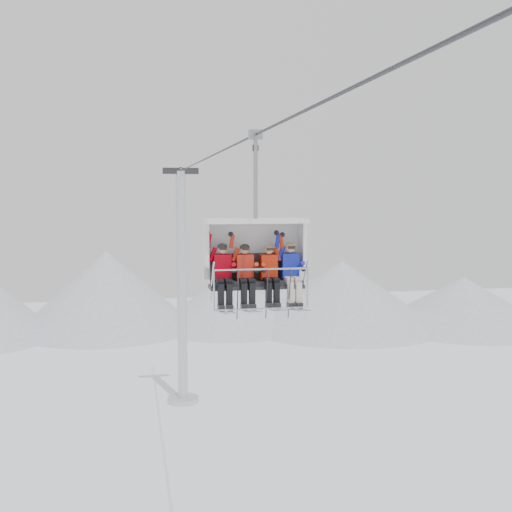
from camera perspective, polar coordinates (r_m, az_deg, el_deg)
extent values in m
cone|color=silver|center=(58.94, -13.12, -2.96)|extent=(16.00, 16.00, 7.00)
cone|color=silver|center=(58.72, -2.32, -3.84)|extent=(14.00, 14.00, 5.00)
cone|color=silver|center=(59.08, 7.62, -3.34)|extent=(18.00, 18.00, 6.00)
cone|color=silver|center=(61.82, 17.94, -3.87)|extent=(16.00, 16.00, 4.50)
cone|color=silver|center=(62.83, 2.68, -3.46)|extent=(12.00, 12.00, 4.50)
cylinder|color=silver|center=(36.78, -6.61, -2.89)|extent=(0.56, 0.56, 13.30)
cylinder|color=silver|center=(38.26, -6.50, -12.57)|extent=(1.80, 1.80, 0.30)
cube|color=#2E2E34|center=(36.42, -6.72, 7.52)|extent=(2.00, 0.35, 0.35)
cylinder|color=#2E2E34|center=(14.62, 0.00, 10.76)|extent=(0.06, 50.00, 0.06)
cube|color=black|center=(14.66, 0.03, -2.38)|extent=(2.06, 0.55, 0.10)
cube|color=black|center=(14.87, -0.16, -0.91)|extent=(2.06, 0.10, 0.60)
cube|color=#2E2E34|center=(14.67, 0.03, -2.73)|extent=(2.16, 0.60, 0.08)
cube|color=white|center=(15.05, -0.32, 0.60)|extent=(2.30, 0.10, 1.37)
cube|color=white|center=(14.61, -0.03, 3.15)|extent=(2.30, 0.90, 0.10)
cylinder|color=#B6B6BB|center=(14.08, 0.46, -1.18)|extent=(2.10, 0.04, 0.04)
cylinder|color=#B6B6BB|center=(14.13, 0.52, -4.72)|extent=(2.10, 0.04, 0.04)
cylinder|color=gray|center=(14.63, -0.05, 6.95)|extent=(0.10, 0.10, 1.94)
cube|color=gray|center=(14.68, -0.05, 10.74)|extent=(0.30, 0.18, 0.22)
cube|color=#A1010E|center=(14.52, -3.03, -0.99)|extent=(0.39, 0.26, 0.58)
sphere|color=tan|center=(14.44, -3.02, 0.62)|extent=(0.22, 0.22, 0.22)
cube|color=black|center=(14.15, -3.14, -3.42)|extent=(0.13, 0.15, 0.47)
cube|color=black|center=(14.18, -2.39, -3.40)|extent=(0.13, 0.15, 0.47)
cube|color=#AAAEB4|center=(14.12, -3.08, -4.99)|extent=(0.09, 1.69, 0.26)
cube|color=#AAAEB4|center=(14.14, -2.33, -4.96)|extent=(0.09, 1.69, 0.26)
cube|color=red|center=(14.60, -1.03, -0.98)|extent=(0.39, 0.26, 0.57)
sphere|color=tan|center=(14.52, -1.00, 0.59)|extent=(0.21, 0.21, 0.21)
cube|color=black|center=(14.23, -1.08, -3.35)|extent=(0.13, 0.15, 0.46)
cube|color=black|center=(14.26, -0.35, -3.33)|extent=(0.13, 0.15, 0.46)
cube|color=#AAAEB4|center=(14.19, -1.01, -4.88)|extent=(0.09, 1.69, 0.26)
cube|color=#AAAEB4|center=(14.23, -0.27, -4.86)|extent=(0.09, 1.69, 0.26)
cube|color=red|center=(14.71, 1.12, -0.96)|extent=(0.38, 0.25, 0.56)
sphere|color=tan|center=(14.63, 1.16, 0.57)|extent=(0.21, 0.21, 0.21)
cube|color=black|center=(14.34, 1.14, -3.26)|extent=(0.13, 0.15, 0.45)
cube|color=black|center=(14.37, 1.84, -3.24)|extent=(0.13, 0.15, 0.45)
cube|color=#AAAEB4|center=(14.30, 1.22, -4.77)|extent=(0.09, 1.69, 0.26)
cube|color=#AAAEB4|center=(14.34, 1.93, -4.74)|extent=(0.09, 1.69, 0.26)
cube|color=#1621AA|center=(14.82, 3.03, -0.86)|extent=(0.39, 0.26, 0.58)
sphere|color=tan|center=(14.75, 3.07, 0.72)|extent=(0.22, 0.22, 0.22)
cube|color=beige|center=(14.45, 3.08, -3.24)|extent=(0.13, 0.15, 0.47)
cube|color=beige|center=(14.50, 3.80, -3.21)|extent=(0.13, 0.15, 0.47)
cube|color=#AAAEB4|center=(14.42, 3.17, -4.77)|extent=(0.09, 1.69, 0.26)
cube|color=#AAAEB4|center=(14.46, 3.89, -4.74)|extent=(0.09, 1.69, 0.26)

